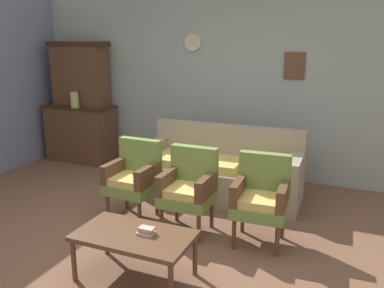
# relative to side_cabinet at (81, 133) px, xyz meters

# --- Properties ---
(ground_plane) EXTENTS (7.68, 7.68, 0.00)m
(ground_plane) POSITION_rel_side_cabinet_xyz_m (2.50, -2.25, -0.47)
(ground_plane) COLOR brown
(wall_back_with_decor) EXTENTS (6.40, 0.09, 2.70)m
(wall_back_with_decor) POSITION_rel_side_cabinet_xyz_m (2.50, 0.38, 0.89)
(wall_back_with_decor) COLOR #939E99
(wall_back_with_decor) RESTS_ON ground
(side_cabinet) EXTENTS (1.16, 0.55, 0.93)m
(side_cabinet) POSITION_rel_side_cabinet_xyz_m (0.00, 0.00, 0.00)
(side_cabinet) COLOR brown
(side_cabinet) RESTS_ON ground
(cabinet_upper_hutch) EXTENTS (0.99, 0.38, 1.03)m
(cabinet_upper_hutch) POSITION_rel_side_cabinet_xyz_m (0.00, 0.08, 0.98)
(cabinet_upper_hutch) COLOR brown
(cabinet_upper_hutch) RESTS_ON side_cabinet
(vase_on_cabinet) EXTENTS (0.14, 0.14, 0.26)m
(vase_on_cabinet) POSITION_rel_side_cabinet_xyz_m (0.06, -0.17, 0.59)
(vase_on_cabinet) COLOR tan
(vase_on_cabinet) RESTS_ON side_cabinet
(floral_couch) EXTENTS (2.06, 0.86, 0.90)m
(floral_couch) POSITION_rel_side_cabinet_xyz_m (2.70, -0.61, -0.14)
(floral_couch) COLOR gray
(floral_couch) RESTS_ON ground
(armchair_near_couch_end) EXTENTS (0.53, 0.51, 0.90)m
(armchair_near_couch_end) POSITION_rel_side_cabinet_xyz_m (1.99, -1.60, 0.03)
(armchair_near_couch_end) COLOR olive
(armchair_near_couch_end) RESTS_ON ground
(armchair_by_doorway) EXTENTS (0.52, 0.49, 0.90)m
(armchair_by_doorway) POSITION_rel_side_cabinet_xyz_m (2.70, -1.66, 0.03)
(armchair_by_doorway) COLOR olive
(armchair_by_doorway) RESTS_ON ground
(armchair_row_middle) EXTENTS (0.55, 0.52, 0.90)m
(armchair_row_middle) POSITION_rel_side_cabinet_xyz_m (3.47, -1.61, 0.03)
(armchair_row_middle) COLOR olive
(armchair_row_middle) RESTS_ON ground
(coffee_table) EXTENTS (1.00, 0.56, 0.42)m
(coffee_table) POSITION_rel_side_cabinet_xyz_m (2.63, -2.67, -0.09)
(coffee_table) COLOR brown
(coffee_table) RESTS_ON ground
(book_stack_on_table) EXTENTS (0.14, 0.10, 0.06)m
(book_stack_on_table) POSITION_rel_side_cabinet_xyz_m (2.73, -2.64, -0.02)
(book_stack_on_table) COLOR #CFA396
(book_stack_on_table) RESTS_ON coffee_table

